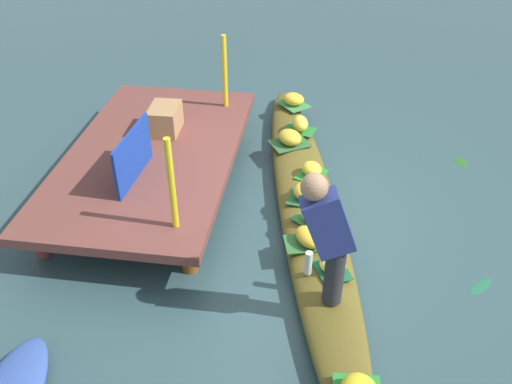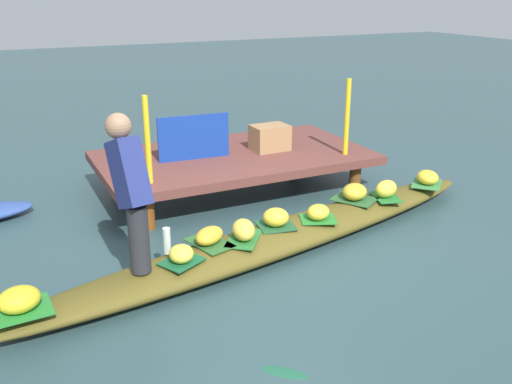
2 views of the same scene
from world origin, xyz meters
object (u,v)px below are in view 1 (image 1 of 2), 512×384
vendor_boat (308,208)px  vendor_person (328,234)px  banana_bunch_4 (290,137)px  banana_bunch_0 (333,264)px  water_bottle (308,263)px  banana_bunch_6 (316,216)px  market_banner (133,155)px  banana_bunch_7 (312,169)px  banana_bunch_1 (294,99)px  banana_bunch_2 (309,237)px  banana_bunch_3 (300,123)px  produce_crate (165,119)px  banana_bunch_5 (305,191)px

vendor_boat → vendor_person: (-1.37, -0.19, 0.81)m
vendor_boat → banana_bunch_4: 1.14m
banana_bunch_0 → water_bottle: size_ratio=1.00×
banana_bunch_6 → market_banner: bearing=83.4°
vendor_boat → banana_bunch_0: bearing=-176.7°
water_bottle → vendor_person: bearing=-156.3°
banana_bunch_0 → banana_bunch_7: size_ratio=0.96×
vendor_boat → banana_bunch_0: banana_bunch_0 is taller
banana_bunch_1 → market_banner: 2.71m
banana_bunch_1 → water_bottle: size_ratio=1.27×
banana_bunch_2 → vendor_person: 0.94m
vendor_boat → banana_bunch_3: bearing=-3.3°
water_bottle → produce_crate: 2.59m
banana_bunch_7 → market_banner: market_banner is taller
vendor_person → water_bottle: vendor_person is taller
banana_bunch_4 → banana_bunch_5: size_ratio=1.26×
vendor_boat → banana_bunch_0: 1.07m
banana_bunch_6 → produce_crate: size_ratio=0.70×
banana_bunch_1 → banana_bunch_4: 1.03m
banana_bunch_7 → banana_bunch_2: bearing=-178.0°
banana_bunch_2 → banana_bunch_4: (1.77, 0.34, 0.01)m
vendor_boat → vendor_person: size_ratio=4.45×
banana_bunch_4 → water_bottle: bearing=-170.6°
banana_bunch_0 → water_bottle: (-0.05, 0.21, 0.04)m
produce_crate → banana_bunch_4: bearing=-78.7°
vendor_boat → banana_bunch_5: banana_bunch_5 is taller
banana_bunch_3 → market_banner: market_banner is taller
banana_bunch_3 → vendor_person: 2.89m
vendor_boat → water_bottle: 1.10m
vendor_boat → produce_crate: size_ratio=12.47×
banana_bunch_4 → water_bottle: (-2.16, -0.36, 0.03)m
banana_bunch_3 → banana_bunch_6: (-1.80, -0.29, -0.01)m
vendor_boat → vendor_person: 1.60m
market_banner → vendor_boat: bearing=-80.7°
banana_bunch_5 → water_bottle: size_ratio=1.07×
produce_crate → market_banner: bearing=177.7°
banana_bunch_7 → vendor_person: 1.94m
banana_bunch_0 → banana_bunch_2: size_ratio=0.74×
banana_bunch_1 → banana_bunch_2: 2.83m
banana_bunch_5 → vendor_person: bearing=-170.4°
banana_bunch_2 → vendor_boat: bearing=3.3°
banana_bunch_0 → market_banner: bearing=67.1°
banana_bunch_2 → banana_bunch_5: banana_bunch_5 is taller
vendor_boat → banana_bunch_6: banana_bunch_6 is taller
banana_bunch_5 → produce_crate: size_ratio=0.56×
banana_bunch_5 → water_bottle: 1.09m
banana_bunch_2 → banana_bunch_3: (2.11, 0.24, 0.02)m
banana_bunch_2 → market_banner: market_banner is taller
banana_bunch_2 → water_bottle: bearing=-176.8°
market_banner → produce_crate: size_ratio=1.91×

